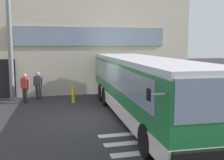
# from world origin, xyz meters

# --- Properties ---
(ground_plane) EXTENTS (80.00, 90.00, 0.02)m
(ground_plane) POSITION_xyz_m (0.00, 0.00, -0.01)
(ground_plane) COLOR #2B2B2D
(ground_plane) RESTS_ON ground
(bay_paint_stripes) EXTENTS (4.40, 3.96, 0.01)m
(bay_paint_stripes) POSITION_xyz_m (2.00, -4.20, 0.00)
(bay_paint_stripes) COLOR silver
(bay_paint_stripes) RESTS_ON ground
(terminal_building) EXTENTS (17.95, 13.80, 8.50)m
(terminal_building) POSITION_xyz_m (-0.67, 11.51, 4.24)
(terminal_building) COLOR beige
(terminal_building) RESTS_ON ground
(entry_support_column) EXTENTS (0.28, 0.28, 6.98)m
(entry_support_column) POSITION_xyz_m (-3.85, 5.40, 3.49)
(entry_support_column) COLOR slate
(entry_support_column) RESTS_ON ground
(bus_main_foreground) EXTENTS (3.64, 12.29, 2.70)m
(bus_main_foreground) POSITION_xyz_m (2.23, -0.43, 1.34)
(bus_main_foreground) COLOR #1E7238
(bus_main_foreground) RESTS_ON ground
(passenger_near_column) EXTENTS (0.52, 0.50, 1.68)m
(passenger_near_column) POSITION_xyz_m (-3.03, 4.23, 0.96)
(passenger_near_column) COLOR #2D2D33
(passenger_near_column) RESTS_ON ground
(passenger_by_doorway) EXTENTS (0.55, 0.35, 1.68)m
(passenger_by_doorway) POSITION_xyz_m (-2.34, 4.99, 0.93)
(passenger_by_doorway) COLOR #2D2D33
(passenger_by_doorway) RESTS_ON ground
(safety_bollard_yellow) EXTENTS (0.18, 0.18, 0.90)m
(safety_bollard_yellow) POSITION_xyz_m (-0.42, 3.60, 0.45)
(safety_bollard_yellow) COLOR yellow
(safety_bollard_yellow) RESTS_ON ground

